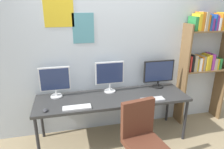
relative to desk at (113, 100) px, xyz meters
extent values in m
cube|color=silver|center=(0.00, 0.42, 0.61)|extent=(4.72, 0.10, 2.60)
cube|color=gold|center=(-0.71, 0.37, 1.31)|extent=(0.42, 0.01, 0.46)
cube|color=teal|center=(-0.37, 0.37, 1.05)|extent=(0.32, 0.01, 0.45)
cube|color=#333333|center=(0.00, 0.00, 0.03)|extent=(2.32, 0.68, 0.04)
cylinder|color=#262628|center=(-1.11, -0.29, -0.34)|extent=(0.04, 0.04, 0.70)
cylinder|color=#262628|center=(1.11, -0.29, -0.34)|extent=(0.04, 0.04, 0.70)
cylinder|color=#262628|center=(-1.11, 0.29, -0.34)|extent=(0.04, 0.04, 0.70)
cylinder|color=#262628|center=(1.11, 0.29, -0.34)|extent=(0.04, 0.04, 0.70)
cube|color=brown|center=(1.31, 0.23, 0.21)|extent=(0.03, 0.28, 1.79)
cube|color=brown|center=(2.11, 0.23, 0.21)|extent=(0.03, 0.28, 1.79)
cube|color=brown|center=(1.71, 0.23, 0.30)|extent=(0.76, 0.28, 0.02)
cube|color=brown|center=(1.71, 0.23, 0.98)|extent=(0.76, 0.28, 0.02)
cube|color=red|center=(1.37, 0.23, 0.44)|extent=(0.02, 0.22, 0.27)
cube|color=black|center=(1.42, 0.23, 0.45)|extent=(0.04, 0.22, 0.28)
cube|color=tan|center=(1.47, 0.22, 0.45)|extent=(0.06, 0.22, 0.28)
cube|color=gold|center=(1.52, 0.24, 0.42)|extent=(0.03, 0.22, 0.22)
cube|color=white|center=(1.56, 0.22, 0.42)|extent=(0.04, 0.22, 0.22)
cube|color=orange|center=(1.61, 0.24, 0.43)|extent=(0.03, 0.22, 0.24)
cube|color=tan|center=(1.65, 0.24, 0.43)|extent=(0.04, 0.22, 0.25)
cube|color=gold|center=(1.69, 0.22, 0.43)|extent=(0.03, 0.22, 0.25)
cube|color=gold|center=(1.75, 0.24, 0.44)|extent=(0.05, 0.22, 0.27)
cube|color=#8C338C|center=(1.81, 0.23, 0.45)|extent=(0.05, 0.22, 0.28)
cube|color=tan|center=(1.87, 0.23, 0.41)|extent=(0.05, 0.22, 0.20)
cube|color=gold|center=(1.92, 0.24, 0.40)|extent=(0.03, 0.22, 0.19)
cube|color=#287F3D|center=(1.97, 0.24, 0.40)|extent=(0.05, 0.22, 0.19)
cube|color=#287F3D|center=(1.39, 0.24, 1.10)|extent=(0.05, 0.22, 0.22)
cube|color=gold|center=(1.45, 0.23, 1.12)|extent=(0.05, 0.22, 0.27)
cube|color=orange|center=(1.50, 0.24, 1.13)|extent=(0.05, 0.22, 0.29)
cube|color=tan|center=(1.56, 0.22, 1.14)|extent=(0.05, 0.22, 0.29)
cube|color=orange|center=(1.61, 0.24, 1.11)|extent=(0.04, 0.22, 0.25)
cube|color=#1E4799|center=(1.65, 0.22, 1.10)|extent=(0.03, 0.22, 0.23)
cube|color=#8C338C|center=(1.69, 0.24, 1.08)|extent=(0.05, 0.22, 0.19)
cube|color=#1E4799|center=(1.73, 0.23, 1.12)|extent=(0.03, 0.22, 0.26)
cube|color=#8C338C|center=(1.77, 0.24, 1.11)|extent=(0.04, 0.22, 0.24)
cube|color=white|center=(1.81, 0.22, 1.09)|extent=(0.03, 0.22, 0.20)
cube|color=orange|center=(1.86, 0.23, 1.12)|extent=(0.04, 0.22, 0.27)
cube|color=gold|center=(1.90, 0.23, 1.13)|extent=(0.03, 0.22, 0.28)
cube|color=white|center=(1.94, 0.22, 1.09)|extent=(0.03, 0.22, 0.20)
cube|color=#287F3D|center=(1.97, 0.24, 1.13)|extent=(0.03, 0.22, 0.28)
cube|color=#592D1E|center=(0.20, -0.85, -0.22)|extent=(0.51, 0.51, 0.08)
cube|color=#592D1E|center=(0.16, -0.67, 0.06)|extent=(0.45, 0.15, 0.48)
cylinder|color=silver|center=(-0.84, 0.21, 0.06)|extent=(0.18, 0.18, 0.02)
cylinder|color=silver|center=(-0.84, 0.21, 0.11)|extent=(0.03, 0.03, 0.08)
cube|color=silver|center=(-0.84, 0.21, 0.34)|extent=(0.45, 0.03, 0.37)
cube|color=navy|center=(-0.84, 0.20, 0.34)|extent=(0.42, 0.01, 0.33)
cylinder|color=silver|center=(0.00, 0.21, 0.06)|extent=(0.18, 0.18, 0.02)
cylinder|color=silver|center=(0.00, 0.21, 0.13)|extent=(0.03, 0.03, 0.12)
cube|color=silver|center=(0.00, 0.21, 0.37)|extent=(0.46, 0.03, 0.36)
cube|color=navy|center=(0.00, 0.20, 0.37)|extent=(0.42, 0.01, 0.33)
cylinder|color=black|center=(0.84, 0.21, 0.06)|extent=(0.18, 0.18, 0.02)
cylinder|color=black|center=(0.84, 0.21, 0.11)|extent=(0.03, 0.03, 0.08)
cube|color=black|center=(0.84, 0.21, 0.34)|extent=(0.53, 0.03, 0.37)
cube|color=navy|center=(0.84, 0.20, 0.34)|extent=(0.49, 0.01, 0.33)
cube|color=silver|center=(-0.56, -0.23, 0.06)|extent=(0.39, 0.13, 0.02)
cube|color=silver|center=(0.56, -0.23, 0.06)|extent=(0.34, 0.13, 0.02)
ellipsoid|color=#38383D|center=(-0.98, -0.22, 0.07)|extent=(0.06, 0.10, 0.03)
camera|label=1|loc=(-0.65, -2.77, 1.42)|focal=32.74mm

